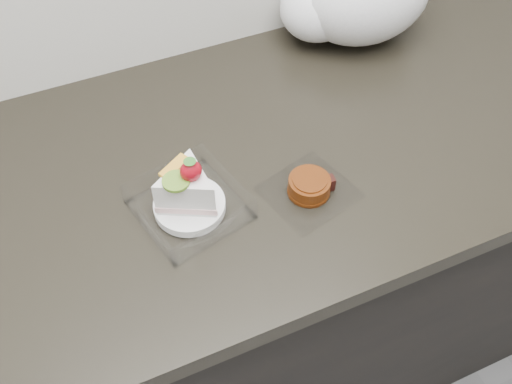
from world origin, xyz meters
TOP-DOWN VIEW (x-y plane):
  - counter at (0.00, 1.69)m, footprint 2.04×0.64m
  - cake_tray at (-0.06, 1.61)m, footprint 0.19×0.19m
  - mooncake_wrap at (0.13, 1.57)m, footprint 0.17×0.16m

SIDE VIEW (x-z plane):
  - counter at x=0.00m, z-range 0.00..0.90m
  - mooncake_wrap at x=0.13m, z-range 0.90..0.93m
  - cake_tray at x=-0.06m, z-range 0.87..0.99m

